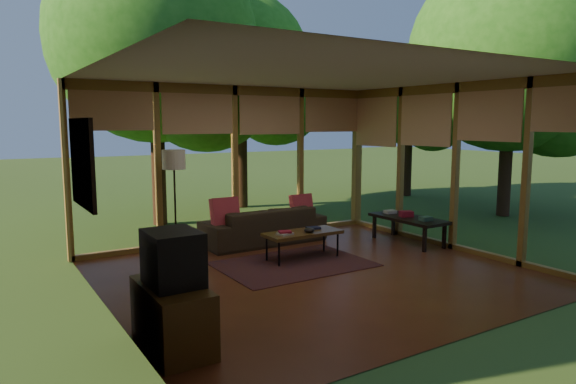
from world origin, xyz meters
TOP-DOWN VIEW (x-y plane):
  - floor at (0.00, 0.00)m, footprint 5.50×5.50m
  - ceiling at (0.00, 0.00)m, footprint 5.50×5.50m
  - wall_left at (-2.75, 0.00)m, footprint 0.04×5.00m
  - wall_front at (0.00, -2.50)m, footprint 5.50×0.04m
  - window_wall_back at (0.00, 2.50)m, footprint 5.50×0.12m
  - window_wall_right at (2.75, 0.00)m, footprint 0.12×5.00m
  - exterior_lawn at (8.00, 8.00)m, footprint 40.00×40.00m
  - tree_nw at (-0.70, 4.63)m, footprint 4.09×4.09m
  - tree_ne at (1.74, 5.77)m, footprint 3.45×3.45m
  - tree_se at (6.07, 1.48)m, footprint 4.25×4.25m
  - tree_far at (6.50, 5.00)m, footprint 2.77×2.77m
  - rug at (-0.01, 0.58)m, footprint 2.15×1.53m
  - sofa at (0.29, 2.00)m, footprint 2.14×0.86m
  - pillow_left at (-0.46, 1.95)m, footprint 0.46×0.25m
  - pillow_right at (1.04, 1.95)m, footprint 0.41×0.22m
  - ct_book_lower at (-0.07, 0.71)m, footprint 0.24×0.20m
  - ct_book_upper at (-0.07, 0.71)m, footprint 0.21×0.18m
  - ct_book_side at (0.53, 0.84)m, footprint 0.23×0.19m
  - ct_bowl at (0.33, 0.66)m, footprint 0.16×0.16m
  - media_cabinet at (-2.47, -1.21)m, footprint 0.50×1.00m
  - television at (-2.45, -1.21)m, footprint 0.45×0.55m
  - console_book_a at (2.40, 0.27)m, footprint 0.21×0.16m
  - console_book_b at (2.40, 0.72)m, footprint 0.26×0.22m
  - console_book_c at (2.40, 1.12)m, footprint 0.22×0.17m
  - floor_lamp at (-1.25, 2.08)m, footprint 0.36×0.36m
  - coffee_table at (0.28, 0.76)m, footprint 1.20×0.50m
  - side_console at (2.40, 0.67)m, footprint 0.60×1.40m
  - wall_painting at (-2.71, 1.40)m, footprint 0.06×1.35m

SIDE VIEW (x-z plane):
  - exterior_lawn at x=8.00m, z-range -0.01..-0.01m
  - floor at x=0.00m, z-range 0.00..0.00m
  - rug at x=-0.01m, z-range 0.00..0.01m
  - media_cabinet at x=-2.47m, z-range 0.00..0.60m
  - sofa at x=0.29m, z-range 0.00..0.62m
  - coffee_table at x=0.28m, z-range 0.18..0.60m
  - side_console at x=2.40m, z-range 0.18..0.64m
  - ct_book_side at x=0.53m, z-range 0.42..0.46m
  - ct_book_lower at x=-0.07m, z-range 0.42..0.46m
  - ct_bowl at x=0.33m, z-range 0.42..0.50m
  - ct_book_upper at x=-0.07m, z-range 0.45..0.49m
  - console_book_c at x=2.40m, z-range 0.45..0.51m
  - console_book_a at x=2.40m, z-range 0.45..0.53m
  - console_book_b at x=2.40m, z-range 0.46..0.55m
  - pillow_right at x=1.04m, z-range 0.37..0.80m
  - pillow_left at x=-0.46m, z-range 0.37..0.85m
  - television at x=-2.45m, z-range 0.60..1.10m
  - wall_left at x=-2.75m, z-range 0.00..2.70m
  - wall_front at x=0.00m, z-range 0.00..2.70m
  - window_wall_back at x=0.00m, z-range 0.00..2.70m
  - window_wall_right at x=2.75m, z-range 0.00..2.70m
  - floor_lamp at x=-1.25m, z-range 0.58..2.23m
  - wall_painting at x=-2.71m, z-range 0.98..2.12m
  - ceiling at x=0.00m, z-range 2.70..2.70m
  - tree_far at x=6.50m, z-range 0.72..4.95m
  - tree_ne at x=1.74m, z-range 0.86..6.05m
  - tree_se at x=6.07m, z-range 0.71..6.39m
  - tree_nw at x=-0.70m, z-range 0.82..6.57m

